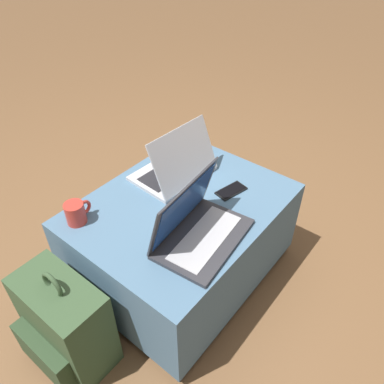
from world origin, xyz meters
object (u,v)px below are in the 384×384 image
Objects in this scene: laptop_near at (197,227)px; backpack at (64,325)px; cell_phone at (231,191)px; laptop_far at (176,167)px; coffee_mug at (76,213)px.

laptop_near is 0.62m from backpack.
laptop_near is 0.32m from cell_phone.
backpack is at bearing 7.64° from laptop_far.
cell_phone is at bearing 75.62° from backpack.
laptop_near is at bearing -61.57° from coffee_mug.
coffee_mug is at bearing -10.54° from laptop_far.
coffee_mug is at bearing 123.20° from backpack.
cell_phone is (0.07, -0.26, -0.05)m from laptop_far.
cell_phone is at bearing -34.58° from coffee_mug.
coffee_mug is (-0.47, 0.11, -0.01)m from laptop_far.
coffee_mug is (-0.54, 0.37, 0.04)m from cell_phone.
backpack is (-0.73, -0.06, -0.30)m from laptop_far.
laptop_far is 2.39× the size of cell_phone.
laptop_far is 3.10× the size of coffee_mug.
laptop_far reaches higher than cell_phone.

